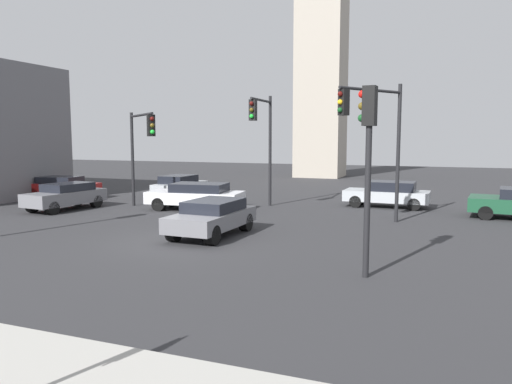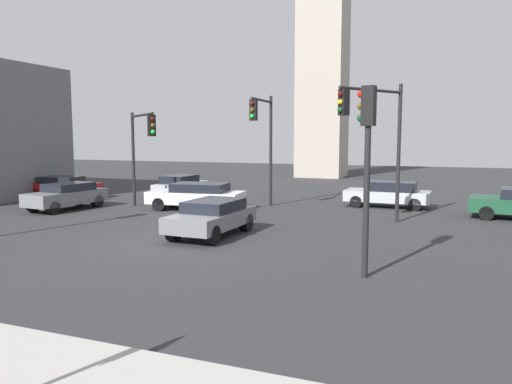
# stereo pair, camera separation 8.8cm
# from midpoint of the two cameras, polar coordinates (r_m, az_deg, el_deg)

# --- Properties ---
(ground_plane) EXTENTS (101.66, 101.66, 0.00)m
(ground_plane) POSITION_cam_midpoint_polar(r_m,az_deg,el_deg) (17.64, -8.30, -5.61)
(ground_plane) COLOR #2D2D30
(traffic_light_0) EXTENTS (2.12, 3.25, 5.90)m
(traffic_light_0) POSITION_cam_midpoint_polar(r_m,az_deg,el_deg) (20.52, 13.80, 7.59)
(traffic_light_0) COLOR black
(traffic_light_0) RESTS_ON ground_plane
(traffic_light_1) EXTENTS (0.33, 3.01, 5.83)m
(traffic_light_1) POSITION_cam_midpoint_polar(r_m,az_deg,el_deg) (24.90, 0.93, 7.34)
(traffic_light_1) COLOR black
(traffic_light_1) RESTS_ON ground_plane
(traffic_light_2) EXTENTS (0.48, 0.36, 4.94)m
(traffic_light_2) POSITION_cam_midpoint_polar(r_m,az_deg,el_deg) (12.78, 13.04, 5.37)
(traffic_light_2) COLOR black
(traffic_light_2) RESTS_ON ground_plane
(traffic_light_4) EXTENTS (3.12, 2.73, 4.97)m
(traffic_light_4) POSITION_cam_midpoint_polar(r_m,az_deg,el_deg) (25.06, -13.10, 6.11)
(traffic_light_4) COLOR black
(traffic_light_4) RESTS_ON ground_plane
(car_0) EXTENTS (4.34, 2.27, 1.33)m
(car_0) POSITION_cam_midpoint_polar(r_m,az_deg,el_deg) (31.62, -21.49, 0.61)
(car_0) COLOR maroon
(car_0) RESTS_ON ground_plane
(car_1) EXTENTS (4.97, 2.54, 1.36)m
(car_1) POSITION_cam_midpoint_polar(r_m,az_deg,el_deg) (24.86, -6.82, -0.39)
(car_1) COLOR silver
(car_1) RESTS_ON ground_plane
(car_2) EXTENTS (2.14, 4.26, 1.35)m
(car_2) POSITION_cam_midpoint_polar(r_m,az_deg,el_deg) (26.53, -21.16, -0.38)
(car_2) COLOR slate
(car_2) RESTS_ON ground_plane
(car_3) EXTENTS (1.84, 3.96, 1.38)m
(car_3) POSITION_cam_midpoint_polar(r_m,az_deg,el_deg) (30.11, -8.71, 0.75)
(car_3) COLOR #ADB2B7
(car_3) RESTS_ON ground_plane
(car_5) EXTENTS (1.99, 4.16, 1.33)m
(car_5) POSITION_cam_midpoint_polar(r_m,az_deg,el_deg) (18.24, -5.01, -2.86)
(car_5) COLOR slate
(car_5) RESTS_ON ground_plane
(car_6) EXTENTS (4.37, 1.96, 1.36)m
(car_6) POSITION_cam_midpoint_polar(r_m,az_deg,el_deg) (26.55, 15.33, -0.18)
(car_6) COLOR #ADB2B7
(car_6) RESTS_ON ground_plane
(skyline_tower) EXTENTS (4.19, 4.19, 23.63)m
(skyline_tower) POSITION_cam_midpoint_polar(r_m,az_deg,el_deg) (47.09, 7.92, 16.28)
(skyline_tower) COLOR #A89E8E
(skyline_tower) RESTS_ON ground_plane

